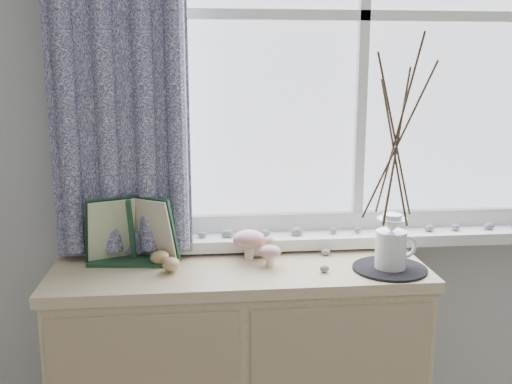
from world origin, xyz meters
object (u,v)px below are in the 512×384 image
at_px(twig_pitcher, 397,137).
at_px(botanical_book, 131,232).
at_px(sideboard, 240,383).
at_px(toadstool_cluster, 254,243).

bearing_deg(twig_pitcher, botanical_book, 150.39).
xyz_separation_m(botanical_book, twig_pitcher, (0.81, -0.12, 0.31)).
bearing_deg(twig_pitcher, sideboard, 147.11).
bearing_deg(botanical_book, sideboard, 2.88).
height_order(sideboard, botanical_book, botanical_book).
height_order(botanical_book, toadstool_cluster, botanical_book).
height_order(toadstool_cluster, twig_pitcher, twig_pitcher).
distance_m(sideboard, twig_pitcher, 0.97).
bearing_deg(botanical_book, twig_pitcher, -1.70).
height_order(sideboard, twig_pitcher, twig_pitcher).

